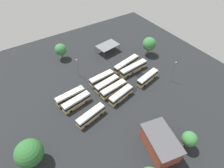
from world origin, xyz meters
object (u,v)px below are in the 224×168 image
bus_row0_slot3 (70,96)px  lamp_post_by_building (78,67)px  depot_building (160,143)px  tree_south_edge (29,153)px  bus_row1_slot0 (121,95)px  bus_row0_slot0 (91,116)px  bus_row2_slot3 (126,64)px  bus_row1_slot2 (107,84)px  tree_west_edge (189,139)px  maintenance_shelter (108,45)px  bus_row0_slot2 (77,102)px  bus_row1_slot1 (114,89)px  lamp_post_mid_lot (173,71)px  tree_northeast (149,44)px  bus_row2_slot0 (148,78)px  tree_north_edge (61,50)px  bus_row2_slot2 (133,68)px  bus_row1_slot3 (102,78)px

bus_row0_slot3 → lamp_post_by_building: lamp_post_by_building is taller
depot_building → tree_south_edge: size_ratio=1.44×
bus_row1_slot0 → lamp_post_by_building: size_ratio=1.25×
bus_row0_slot0 → bus_row2_slot3: same height
bus_row1_slot2 → tree_west_edge: 34.91m
depot_building → maintenance_shelter: depot_building is taller
maintenance_shelter → bus_row0_slot2: bearing=-140.6°
bus_row1_slot1 → lamp_post_mid_lot: bearing=-17.3°
bus_row1_slot0 → tree_west_edge: 27.12m
maintenance_shelter → tree_northeast: tree_northeast is taller
bus_row0_slot2 → tree_northeast: tree_northeast is taller
bus_row1_slot0 → maintenance_shelter: 31.19m
bus_row2_slot0 → tree_south_edge: tree_south_edge is taller
bus_row0_slot2 → tree_north_edge: tree_north_edge is taller
bus_row0_slot3 → bus_row1_slot0: 18.74m
bus_row0_slot3 → lamp_post_mid_lot: 41.33m
bus_row1_slot0 → maintenance_shelter: bearing=66.8°
bus_row2_slot2 → bus_row1_slot0: bearing=-144.2°
bus_row2_slot0 → tree_northeast: bearing=48.1°
bus_row2_slot3 → depot_building: 39.04m
lamp_post_by_building → tree_north_edge: size_ratio=1.11×
bus_row1_slot3 → bus_row2_slot0: (15.89, -9.99, 0.00)m
lamp_post_by_building → bus_row2_slot3: bearing=-17.5°
maintenance_shelter → lamp_post_by_building: bearing=-157.3°
bus_row1_slot0 → lamp_post_by_building: bearing=110.6°
bus_row2_slot2 → lamp_post_mid_lot: 16.55m
bus_row1_slot0 → depot_building: bearing=-94.7°
bus_row0_slot3 → bus_row1_slot0: same height
lamp_post_by_building → tree_south_edge: tree_south_edge is taller
maintenance_shelter → bus_row1_slot1: bearing=-117.7°
bus_row1_slot3 → depot_building: size_ratio=0.78×
bus_row0_slot2 → depot_building: depot_building is taller
bus_row1_slot2 → bus_row1_slot1: bearing=-79.7°
bus_row0_slot3 → tree_west_edge: tree_west_edge is taller
bus_row2_slot0 → tree_west_edge: bearing=-108.6°
bus_row0_slot2 → bus_row1_slot0: (15.27, -6.03, -0.00)m
bus_row0_slot3 → bus_row2_slot3: bearing=8.0°
bus_row1_slot0 → lamp_post_by_building: (-7.63, 20.29, 2.83)m
tree_west_edge → tree_north_edge: 63.69m
bus_row1_slot3 → tree_northeast: 29.36m
bus_row0_slot3 → tree_northeast: (43.41, 6.29, 3.97)m
bus_row2_slot0 → bus_row1_slot3: bearing=147.8°
tree_north_edge → tree_south_edge: tree_south_edge is taller
bus_row1_slot1 → lamp_post_by_building: 17.91m
bus_row1_slot0 → maintenance_shelter: size_ratio=0.97×
lamp_post_by_building → bus_row2_slot2: bearing=-26.6°
bus_row0_slot2 → bus_row1_slot1: bearing=-7.7°
bus_row0_slot0 → lamp_post_by_building: (6.17, 22.30, 2.83)m
bus_row2_slot3 → lamp_post_by_building: size_ratio=1.60×
lamp_post_by_building → tree_south_edge: bearing=-135.0°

